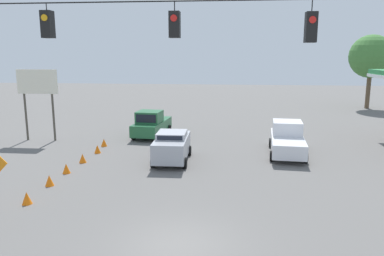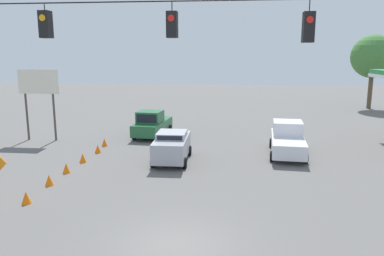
% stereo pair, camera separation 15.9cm
% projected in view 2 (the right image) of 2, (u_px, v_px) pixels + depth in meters
% --- Properties ---
extents(ground_plane, '(140.00, 140.00, 0.00)m').
position_uv_depth(ground_plane, '(176.00, 245.00, 13.02)').
color(ground_plane, '#605E5B').
extents(overhead_signal_span, '(20.25, 0.38, 8.91)m').
position_uv_depth(overhead_signal_span, '(173.00, 92.00, 11.64)').
color(overhead_signal_span, slate).
rests_on(overhead_signal_span, ground_plane).
extents(pickup_truck_white_oncoming_far, '(2.61, 5.71, 2.12)m').
position_uv_depth(pickup_truck_white_oncoming_far, '(288.00, 140.00, 24.73)').
color(pickup_truck_white_oncoming_far, silver).
rests_on(pickup_truck_white_oncoming_far, ground_plane).
extents(sedan_silver_withflow_mid, '(2.17, 4.39, 1.86)m').
position_uv_depth(sedan_silver_withflow_mid, '(172.00, 146.00, 23.06)').
color(sedan_silver_withflow_mid, '#A8AAB2').
rests_on(sedan_silver_withflow_mid, ground_plane).
extents(pickup_truck_green_withflow_far, '(2.58, 5.18, 2.12)m').
position_uv_depth(pickup_truck_green_withflow_far, '(152.00, 124.00, 30.10)').
color(pickup_truck_green_withflow_far, '#236038').
rests_on(pickup_truck_green_withflow_far, ground_plane).
extents(traffic_cone_nearest, '(0.44, 0.44, 0.56)m').
position_uv_depth(traffic_cone_nearest, '(26.00, 198.00, 16.58)').
color(traffic_cone_nearest, orange).
rests_on(traffic_cone_nearest, ground_plane).
extents(traffic_cone_second, '(0.44, 0.44, 0.56)m').
position_uv_depth(traffic_cone_second, '(49.00, 180.00, 18.88)').
color(traffic_cone_second, orange).
rests_on(traffic_cone_second, ground_plane).
extents(traffic_cone_third, '(0.44, 0.44, 0.56)m').
position_uv_depth(traffic_cone_third, '(66.00, 168.00, 20.85)').
color(traffic_cone_third, orange).
rests_on(traffic_cone_third, ground_plane).
extents(traffic_cone_fourth, '(0.44, 0.44, 0.56)m').
position_uv_depth(traffic_cone_fourth, '(83.00, 158.00, 22.89)').
color(traffic_cone_fourth, orange).
rests_on(traffic_cone_fourth, ground_plane).
extents(traffic_cone_fifth, '(0.44, 0.44, 0.56)m').
position_uv_depth(traffic_cone_fifth, '(98.00, 149.00, 25.09)').
color(traffic_cone_fifth, orange).
rests_on(traffic_cone_fifth, ground_plane).
extents(traffic_cone_farthest, '(0.44, 0.44, 0.56)m').
position_uv_depth(traffic_cone_farthest, '(104.00, 142.00, 26.94)').
color(traffic_cone_farthest, orange).
rests_on(traffic_cone_farthest, ground_plane).
extents(roadside_billboard, '(3.15, 0.16, 5.42)m').
position_uv_depth(roadside_billboard, '(39.00, 89.00, 28.17)').
color(roadside_billboard, '#4C473D').
rests_on(roadside_billboard, ground_plane).
extents(tree_horizon_left, '(5.12, 5.12, 8.82)m').
position_uv_depth(tree_horizon_left, '(373.00, 57.00, 44.45)').
color(tree_horizon_left, brown).
rests_on(tree_horizon_left, ground_plane).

